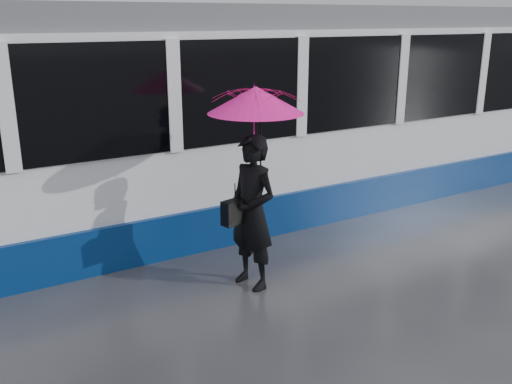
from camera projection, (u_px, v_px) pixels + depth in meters
ground at (248, 285)px, 7.04m from camera, size 90.00×90.00×0.00m
rails at (168, 224)px, 9.08m from camera, size 34.00×1.51×0.02m
woman at (252, 213)px, 6.79m from camera, size 0.59×0.77×1.88m
umbrella at (256, 119)px, 6.48m from camera, size 1.33×1.33×1.27m
handbag at (235, 212)px, 6.68m from camera, size 0.36×0.22×0.47m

